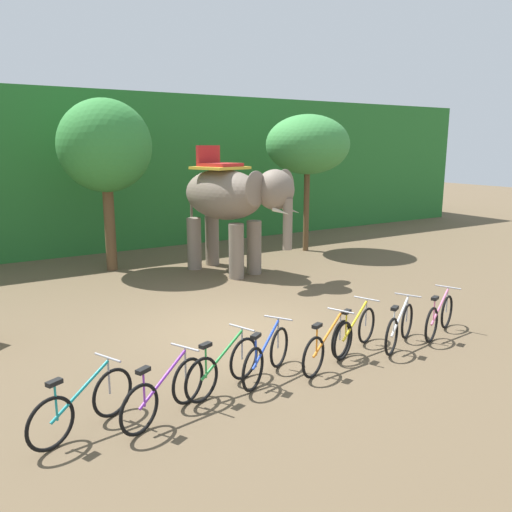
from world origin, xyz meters
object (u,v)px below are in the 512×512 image
object	(u,v)px
bike_purple	(165,393)
bike_white	(400,327)
tree_center_right	(105,147)
bike_yellow	(355,331)
tree_center_left	(308,145)
elephant	(231,200)
bike_green	(224,367)
bike_teal	(83,405)
bike_pink	(439,317)
bike_blue	(267,356)
bike_orange	(328,346)

from	to	relation	value
bike_purple	bike_white	size ratio (longest dim) A/B	1.00
tree_center_right	bike_yellow	bearing A→B (deg)	-77.10
tree_center_left	elephant	world-z (taller)	tree_center_left
bike_purple	bike_green	world-z (taller)	same
bike_teal	bike_white	size ratio (longest dim) A/B	1.01
elephant	bike_purple	world-z (taller)	elephant
bike_white	bike_pink	size ratio (longest dim) A/B	0.97
elephant	bike_blue	world-z (taller)	elephant
elephant	bike_pink	distance (m)	7.10
tree_center_left	bike_teal	xyz separation A→B (m)	(-9.92, -8.24, -3.41)
bike_orange	bike_yellow	xyz separation A→B (m)	(0.90, 0.30, 0.00)
elephant	bike_blue	bearing A→B (deg)	-114.41
bike_green	bike_pink	size ratio (longest dim) A/B	1.01
tree_center_left	bike_pink	size ratio (longest dim) A/B	3.02
bike_purple	bike_green	size ratio (longest dim) A/B	0.96
tree_center_left	bike_purple	distance (m)	12.72
bike_green	bike_orange	world-z (taller)	same
tree_center_left	bike_yellow	world-z (taller)	tree_center_left
bike_blue	bike_orange	size ratio (longest dim) A/B	0.93
tree_center_right	tree_center_left	bearing A→B (deg)	-6.04
bike_orange	bike_pink	size ratio (longest dim) A/B	1.00
bike_teal	bike_purple	size ratio (longest dim) A/B	1.01
bike_teal	bike_blue	xyz separation A→B (m)	(2.97, 0.09, 0.00)
tree_center_right	bike_teal	world-z (taller)	tree_center_right
tree_center_left	bike_blue	bearing A→B (deg)	-130.43
tree_center_right	bike_purple	bearing A→B (deg)	-101.83
tree_center_left	elephant	size ratio (longest dim) A/B	1.14
bike_orange	bike_yellow	distance (m)	0.95
bike_teal	bike_blue	bearing A→B (deg)	1.75
tree_center_right	bike_yellow	world-z (taller)	tree_center_right
tree_center_right	bike_pink	distance (m)	10.46
tree_center_left	bike_blue	distance (m)	11.24
bike_green	bike_yellow	world-z (taller)	same
elephant	bike_white	bearing A→B (deg)	-90.79
elephant	bike_purple	bearing A→B (deg)	-125.28
elephant	bike_pink	size ratio (longest dim) A/B	2.64
bike_green	bike_blue	distance (m)	0.80
bike_purple	bike_yellow	distance (m)	3.96
bike_teal	bike_yellow	distance (m)	5.01
bike_white	tree_center_right	bearing A→B (deg)	107.69
bike_green	bike_pink	distance (m)	4.87
elephant	bike_green	world-z (taller)	elephant
bike_yellow	bike_pink	xyz separation A→B (m)	(2.02, -0.27, 0.00)
bike_teal	bike_orange	distance (m)	4.11
bike_yellow	bike_pink	distance (m)	2.04
tree_center_right	bike_yellow	distance (m)	9.61
elephant	bike_orange	world-z (taller)	elephant
tree_center_right	bike_green	bearing A→B (deg)	-95.31
bike_blue	bike_orange	world-z (taller)	same
tree_center_left	bike_teal	size ratio (longest dim) A/B	3.08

